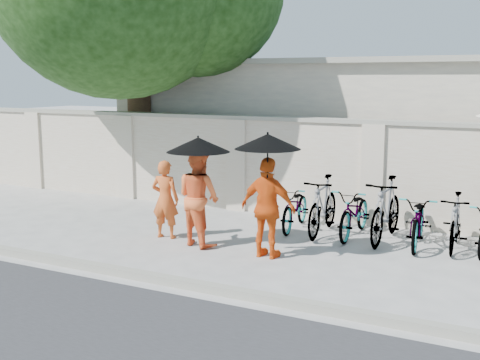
% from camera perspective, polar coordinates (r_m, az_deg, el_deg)
% --- Properties ---
extents(ground, '(80.00, 80.00, 0.00)m').
position_cam_1_polar(ground, '(10.26, -3.23, -6.72)').
color(ground, '#B6B3AE').
extents(kerb, '(40.00, 0.16, 0.12)m').
position_cam_1_polar(kerb, '(8.88, -8.85, -9.03)').
color(kerb, gray).
rests_on(kerb, ground).
extents(compound_wall, '(20.00, 0.30, 2.00)m').
position_cam_1_polar(compound_wall, '(12.49, 8.18, 0.86)').
color(compound_wall, beige).
rests_on(compound_wall, ground).
extents(building_behind, '(14.00, 6.00, 3.20)m').
position_cam_1_polar(building_behind, '(15.82, 16.20, 4.61)').
color(building_behind, beige).
rests_on(building_behind, ground).
extents(monk_left, '(0.57, 0.41, 1.43)m').
position_cam_1_polar(monk_left, '(10.98, -7.10, -1.82)').
color(monk_left, '#CF5822').
rests_on(monk_left, ground).
extents(monk_center, '(0.99, 0.88, 1.70)m').
position_cam_1_polar(monk_center, '(10.43, -3.94, -1.63)').
color(monk_center, orange).
rests_on(monk_center, ground).
extents(parasol_center, '(1.09, 1.09, 0.94)m').
position_cam_1_polar(parasol_center, '(10.20, -3.99, 3.36)').
color(parasol_center, black).
rests_on(parasol_center, ground).
extents(monk_right, '(0.99, 0.47, 1.64)m').
position_cam_1_polar(monk_right, '(9.69, 2.68, -2.67)').
color(monk_right, '#E15312').
rests_on(monk_right, ground).
extents(parasol_right, '(1.05, 1.05, 1.10)m').
position_cam_1_polar(parasol_right, '(9.44, 2.64, 3.67)').
color(parasol_right, black).
rests_on(parasol_right, ground).
extents(bike_0, '(0.76, 1.70, 0.86)m').
position_cam_1_polar(bike_0, '(11.62, 5.30, -2.59)').
color(bike_0, '#92919F').
rests_on(bike_0, ground).
extents(bike_1, '(0.63, 1.84, 1.09)m').
position_cam_1_polar(bike_1, '(11.29, 7.86, -2.41)').
color(bike_1, '#92919F').
rests_on(bike_1, ground).
extents(bike_2, '(0.64, 1.75, 0.92)m').
position_cam_1_polar(bike_2, '(11.24, 10.85, -3.01)').
color(bike_2, '#92919F').
rests_on(bike_2, ground).
extents(bike_3, '(0.56, 1.92, 1.15)m').
position_cam_1_polar(bike_3, '(10.99, 13.68, -2.77)').
color(bike_3, '#92919F').
rests_on(bike_3, ground).
extents(bike_4, '(0.79, 1.81, 0.92)m').
position_cam_1_polar(bike_4, '(10.86, 16.61, -3.67)').
color(bike_4, '#92919F').
rests_on(bike_4, ground).
extents(bike_5, '(0.53, 1.61, 0.95)m').
position_cam_1_polar(bike_5, '(10.84, 19.73, -3.78)').
color(bike_5, '#92919F').
rests_on(bike_5, ground).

